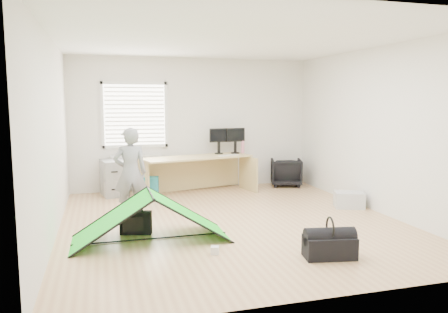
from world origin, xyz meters
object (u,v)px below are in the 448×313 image
object	(u,v)px
monitor_right	(235,144)
monitor_left	(219,145)
office_chair	(286,172)
filing_cabinet	(114,178)
kite	(151,217)
storage_crate	(349,200)
person	(130,173)
desk	(197,175)
thermos	(243,147)
laptop_bag	(136,223)
duffel_bag	(329,247)

from	to	relation	value
monitor_right	monitor_left	bearing A→B (deg)	172.34
monitor_right	office_chair	xyz separation A→B (m)	(1.13, -0.07, -0.64)
filing_cabinet	kite	bearing A→B (deg)	-93.33
storage_crate	monitor_left	bearing A→B (deg)	128.78
person	desk	bearing A→B (deg)	-136.97
desk	kite	world-z (taller)	desk
desk	filing_cabinet	size ratio (longest dim) A/B	3.14
office_chair	person	xyz separation A→B (m)	(-3.40, -1.72, 0.41)
person	thermos	bearing A→B (deg)	-147.52
desk	person	bearing A→B (deg)	-146.52
thermos	person	xyz separation A→B (m)	(-2.44, -1.80, -0.16)
kite	desk	bearing A→B (deg)	66.36
monitor_right	laptop_bag	size ratio (longest dim) A/B	0.95
monitor_right	duffel_bag	world-z (taller)	monitor_right
thermos	office_chair	distance (m)	1.12
filing_cabinet	thermos	size ratio (longest dim) A/B	2.67
desk	office_chair	xyz separation A→B (m)	(2.01, 0.23, -0.07)
kite	duffel_bag	bearing A→B (deg)	-32.08
thermos	duffel_bag	world-z (taller)	thermos
thermos	kite	size ratio (longest dim) A/B	0.13
monitor_left	laptop_bag	distance (m)	3.40
thermos	person	size ratio (longest dim) A/B	0.18
thermos	person	bearing A→B (deg)	-143.55
desk	monitor_left	distance (m)	0.83
monitor_right	storage_crate	distance (m)	2.69
monitor_left	duffel_bag	size ratio (longest dim) A/B	0.69
monitor_right	person	bearing A→B (deg)	-149.35
monitor_right	storage_crate	world-z (taller)	monitor_right
office_chair	duffel_bag	bearing A→B (deg)	91.70
filing_cabinet	duffel_bag	xyz separation A→B (m)	(2.30, -4.21, -0.22)
kite	thermos	bearing A→B (deg)	53.70
office_chair	duffel_bag	world-z (taller)	office_chair
desk	office_chair	bearing A→B (deg)	-6.95
monitor_left	person	world-z (taller)	person
desk	monitor_right	world-z (taller)	monitor_right
monitor_right	filing_cabinet	bearing A→B (deg)	173.26
filing_cabinet	office_chair	size ratio (longest dim) A/B	1.06
monitor_right	person	world-z (taller)	person
filing_cabinet	laptop_bag	distance (m)	2.67
thermos	person	distance (m)	3.03
desk	laptop_bag	distance (m)	2.78
monitor_left	filing_cabinet	bearing A→B (deg)	175.44
monitor_right	person	size ratio (longest dim) A/B	0.29
monitor_right	kite	world-z (taller)	monitor_right
monitor_left	person	bearing A→B (deg)	-142.52
monitor_left	thermos	distance (m)	0.53
filing_cabinet	monitor_left	distance (m)	2.20
person	laptop_bag	world-z (taller)	person
duffel_bag	kite	bearing A→B (deg)	157.37
thermos	duffel_bag	size ratio (longest dim) A/B	0.44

